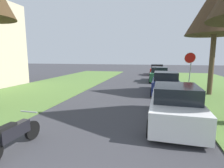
# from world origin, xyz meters

# --- Properties ---
(stop_sign_far) EXTENTS (0.82, 0.66, 2.93)m
(stop_sign_far) POSITION_xyz_m (4.21, 13.35, 2.16)
(stop_sign_far) COLOR #9EA0A5
(stop_sign_far) RESTS_ON grass_verge_right
(street_tree_right_mid_b) EXTENTS (3.78, 3.78, 7.45)m
(street_tree_right_mid_b) POSITION_xyz_m (5.46, 12.60, 5.77)
(street_tree_right_mid_b) COLOR brown
(street_tree_right_mid_b) RESTS_ON grass_verge_right
(parked_sedan_white) EXTENTS (2.07, 4.46, 1.57)m
(parked_sedan_white) POSITION_xyz_m (2.48, 6.46, 0.72)
(parked_sedan_white) COLOR white
(parked_sedan_white) RESTS_ON ground
(parked_sedan_navy) EXTENTS (2.07, 4.46, 1.57)m
(parked_sedan_navy) POSITION_xyz_m (2.48, 12.67, 0.72)
(parked_sedan_navy) COLOR navy
(parked_sedan_navy) RESTS_ON ground
(parked_sedan_green) EXTENTS (2.07, 4.46, 1.57)m
(parked_sedan_green) POSITION_xyz_m (2.21, 18.89, 0.72)
(parked_sedan_green) COLOR #28663D
(parked_sedan_green) RESTS_ON ground
(parked_sedan_red) EXTENTS (2.07, 4.46, 1.57)m
(parked_sedan_red) POSITION_xyz_m (2.10, 25.97, 0.72)
(parked_sedan_red) COLOR red
(parked_sedan_red) RESTS_ON ground
(parked_motorcycle) EXTENTS (0.60, 2.05, 0.97)m
(parked_motorcycle) POSITION_xyz_m (-2.19, 3.17, 0.48)
(parked_motorcycle) COLOR black
(parked_motorcycle) RESTS_ON ground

